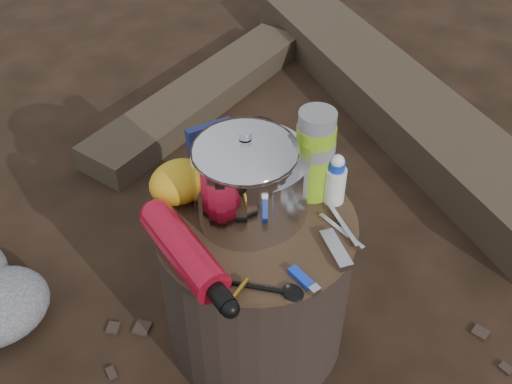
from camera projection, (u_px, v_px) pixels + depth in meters
ground at (256, 332)px, 1.54m from camera, size 60.00×60.00×0.00m
stump at (256, 282)px, 1.41m from camera, size 0.43×0.43×0.40m
log_main at (390, 95)px, 2.24m from camera, size 0.65×1.76×0.15m
log_small at (202, 95)px, 2.29m from camera, size 1.10×0.55×0.09m
foil_windscreen at (251, 182)px, 1.26m from camera, size 0.24×0.24×0.15m
camping_pot at (246, 179)px, 1.22m from camera, size 0.21×0.21×0.21m
fuel_bottle at (184, 251)px, 1.17m from camera, size 0.08×0.30×0.07m
thermos at (315, 155)px, 1.28m from camera, size 0.08×0.08×0.21m
travel_mug at (258, 147)px, 1.38m from camera, size 0.08×0.08×0.11m
stuff_sack at (179, 182)px, 1.30m from camera, size 0.13×0.11×0.09m
food_pouch at (212, 151)px, 1.35m from camera, size 0.11×0.04×0.14m
lighter at (301, 278)px, 1.15m from camera, size 0.02×0.08×0.01m
multitool at (336, 250)px, 1.21m from camera, size 0.06×0.11×0.01m
pot_grabber at (341, 230)px, 1.25m from camera, size 0.05×0.13×0.01m
spork at (257, 287)px, 1.14m from camera, size 0.12×0.13×0.01m
squeeze_bottle at (335, 181)px, 1.29m from camera, size 0.05×0.05×0.11m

